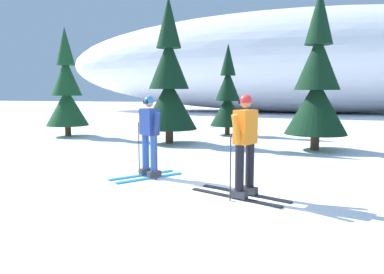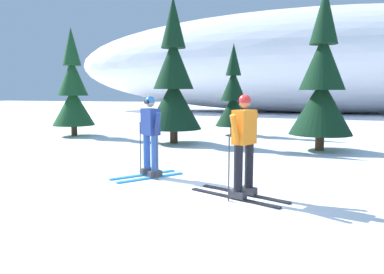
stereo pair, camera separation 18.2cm
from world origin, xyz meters
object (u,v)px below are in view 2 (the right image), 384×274
skier_orange_jacket (244,144)px  pine_tree_center_left (174,83)px  pine_tree_far_left (73,91)px  skier_navy_jacket (150,135)px  pine_tree_center (233,97)px  pine_tree_center_right (322,83)px

skier_orange_jacket → pine_tree_center_left: pine_tree_center_left is taller
pine_tree_far_left → pine_tree_center_left: pine_tree_center_left is taller
pine_tree_far_left → pine_tree_center_left: 4.84m
skier_navy_jacket → pine_tree_center_left: (-1.33, 5.17, 1.21)m
pine_tree_center → pine_tree_center_left: bearing=-115.4°
skier_navy_jacket → skier_orange_jacket: 2.40m
pine_tree_center_right → pine_tree_center: bearing=134.9°
pine_tree_center → pine_tree_center_right: pine_tree_center_right is taller
pine_tree_far_left → skier_navy_jacket: bearing=-45.3°
pine_tree_center → skier_navy_jacket: bearing=-91.2°
skier_navy_jacket → pine_tree_center: size_ratio=0.45×
skier_navy_jacket → pine_tree_far_left: size_ratio=0.39×
pine_tree_far_left → pine_tree_center_left: (4.74, -0.96, 0.28)m
skier_orange_jacket → pine_tree_far_left: bearing=138.9°
pine_tree_center_left → pine_tree_center_right: 4.90m
pine_tree_far_left → pine_tree_center_left: size_ratio=0.87×
skier_navy_jacket → skier_orange_jacket: size_ratio=0.95×
pine_tree_center_left → pine_tree_center_right: (4.90, -0.22, -0.05)m
skier_navy_jacket → pine_tree_center: (0.18, 8.34, 0.69)m
skier_navy_jacket → pine_tree_center: pine_tree_center is taller
pine_tree_far_left → pine_tree_center_right: size_ratio=0.89×
skier_orange_jacket → pine_tree_center_left: size_ratio=0.36×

